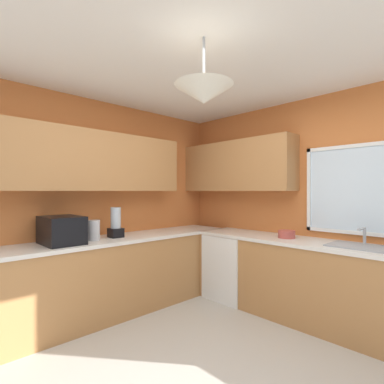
% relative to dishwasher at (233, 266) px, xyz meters
% --- Properties ---
extents(room_shell, '(4.07, 4.02, 2.64)m').
position_rel_dishwasher_xyz_m(room_shell, '(0.16, -1.04, 1.42)').
color(room_shell, '#D17238').
rests_on(room_shell, ground_plane).
extents(counter_run_left, '(0.65, 3.63, 0.89)m').
position_rel_dishwasher_xyz_m(counter_run_left, '(-0.66, -1.61, 0.02)').
color(counter_run_left, '#AD7542').
rests_on(counter_run_left, ground_plane).
extents(counter_run_back, '(3.16, 0.65, 0.89)m').
position_rel_dishwasher_xyz_m(counter_run_back, '(1.21, 0.03, 0.02)').
color(counter_run_back, '#AD7542').
rests_on(counter_run_back, ground_plane).
extents(dishwasher, '(0.60, 0.60, 0.85)m').
position_rel_dishwasher_xyz_m(dishwasher, '(0.00, 0.00, 0.00)').
color(dishwasher, white).
rests_on(dishwasher, ground_plane).
extents(microwave, '(0.48, 0.36, 0.29)m').
position_rel_dishwasher_xyz_m(microwave, '(-0.66, -2.03, 0.61)').
color(microwave, black).
rests_on(microwave, counter_run_left).
extents(kettle, '(0.13, 0.13, 0.23)m').
position_rel_dishwasher_xyz_m(kettle, '(-0.64, -1.68, 0.58)').
color(kettle, '#B7B7BC').
rests_on(kettle, counter_run_left).
extents(sink_assembly, '(0.55, 0.40, 0.19)m').
position_rel_dishwasher_xyz_m(sink_assembly, '(1.56, 0.04, 0.48)').
color(sink_assembly, '#9EA0A5').
rests_on(sink_assembly, counter_run_back).
extents(bowl, '(0.20, 0.20, 0.09)m').
position_rel_dishwasher_xyz_m(bowl, '(0.78, 0.03, 0.51)').
color(bowl, '#B74C42').
rests_on(bowl, counter_run_back).
extents(blender_appliance, '(0.15, 0.15, 0.36)m').
position_rel_dishwasher_xyz_m(blender_appliance, '(-0.66, -1.40, 0.63)').
color(blender_appliance, black).
rests_on(blender_appliance, counter_run_left).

